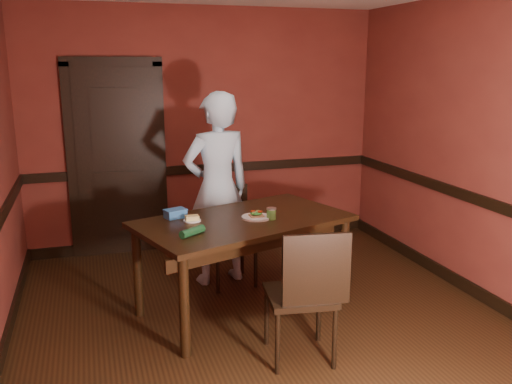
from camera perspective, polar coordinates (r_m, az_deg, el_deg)
floor at (r=4.51m, az=1.37°, el=-14.10°), size 4.00×4.50×0.01m
wall_back at (r=6.22m, az=-5.29°, el=6.58°), size 4.00×0.02×2.70m
wall_front at (r=2.14m, az=21.56°, el=-7.61°), size 4.00×0.02×2.70m
wall_right at (r=5.07m, az=23.44°, el=3.99°), size 0.02×4.50×2.70m
dado_back at (r=6.27m, az=-5.17°, el=2.48°), size 4.00×0.03×0.10m
dado_right at (r=5.15m, az=22.85°, el=-0.95°), size 0.03×4.50×0.10m
baseboard_back at (r=6.48m, az=-5.02°, el=-4.83°), size 4.00×0.03×0.12m
baseboard_left at (r=4.35m, az=-25.32°, el=-15.73°), size 0.03×4.50×0.12m
baseboard_right at (r=5.40m, az=22.04°, el=-9.62°), size 0.03×4.50×0.12m
door at (r=6.09m, az=-14.42°, el=3.61°), size 1.05×0.07×2.20m
dining_table at (r=4.67m, az=-1.33°, el=-7.63°), size 1.96×1.47×0.82m
chair_far at (r=5.19m, az=-2.72°, el=-4.77°), size 0.46×0.46×0.93m
chair_near at (r=3.92m, az=4.65°, el=-10.51°), size 0.52×0.52×0.99m
person at (r=5.14m, az=-4.11°, el=0.29°), size 0.74×0.55×1.84m
sandwich_plate at (r=4.55m, az=0.03°, el=-2.55°), size 0.25×0.25×0.06m
sauce_jar at (r=4.51m, az=1.63°, el=-2.28°), size 0.08×0.08×0.10m
cheese_saucer at (r=4.50m, az=-6.74°, el=-2.83°), size 0.14×0.14×0.05m
food_tub at (r=4.60m, az=-8.49°, el=-2.24°), size 0.21×0.17×0.07m
wrapped_veg at (r=4.12m, az=-6.72°, el=-4.16°), size 0.22×0.18×0.06m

